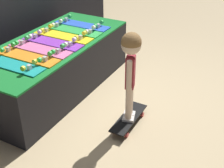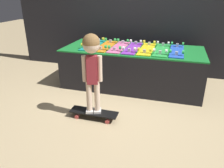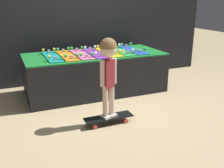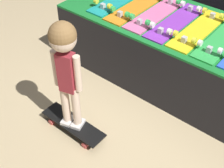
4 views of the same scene
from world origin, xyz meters
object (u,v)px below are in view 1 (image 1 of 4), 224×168
at_px(skateboard_purple_on_rack, 52,42).
at_px(skateboard_yellow_on_rack, 63,35).
at_px(skateboard_teal_on_rack, 10,64).
at_px(skateboard_green_on_rack, 73,30).
at_px(skateboard_pink_on_rack, 40,48).
at_px(skateboard_on_floor, 129,119).
at_px(skateboard_orange_on_rack, 26,56).
at_px(child, 131,61).
at_px(skateboard_blue_on_rack, 82,24).

distance_m(skateboard_purple_on_rack, skateboard_yellow_on_rack, 0.23).
relative_size(skateboard_teal_on_rack, skateboard_green_on_rack, 1.00).
xyz_separation_m(skateboard_pink_on_rack, skateboard_on_floor, (-0.02, -1.16, -0.59)).
xyz_separation_m(skateboard_yellow_on_rack, skateboard_on_floor, (-0.47, -1.16, -0.59)).
bearing_deg(skateboard_yellow_on_rack, skateboard_green_on_rack, -0.22).
relative_size(skateboard_orange_on_rack, skateboard_pink_on_rack, 1.00).
height_order(skateboard_teal_on_rack, skateboard_green_on_rack, same).
distance_m(skateboard_yellow_on_rack, skateboard_green_on_rack, 0.23).
xyz_separation_m(skateboard_teal_on_rack, child, (0.44, -1.18, 0.12)).
distance_m(skateboard_purple_on_rack, child, 1.19).
bearing_deg(skateboard_purple_on_rack, skateboard_teal_on_rack, 177.80).
relative_size(skateboard_blue_on_rack, child, 0.81).
relative_size(skateboard_yellow_on_rack, skateboard_on_floor, 1.29).
distance_m(skateboard_green_on_rack, child, 1.36).
xyz_separation_m(skateboard_pink_on_rack, skateboard_yellow_on_rack, (0.46, 0.00, 0.00)).
xyz_separation_m(skateboard_teal_on_rack, skateboard_yellow_on_rack, (0.91, -0.02, 0.00)).
height_order(skateboard_orange_on_rack, skateboard_yellow_on_rack, same).
distance_m(skateboard_green_on_rack, skateboard_on_floor, 1.48).
relative_size(skateboard_blue_on_rack, skateboard_on_floor, 1.29).
bearing_deg(skateboard_orange_on_rack, skateboard_pink_on_rack, -0.20).
height_order(skateboard_green_on_rack, child, child).
xyz_separation_m(skateboard_yellow_on_rack, skateboard_green_on_rack, (0.23, -0.00, 0.00)).
bearing_deg(skateboard_green_on_rack, child, -121.02).
bearing_deg(child, skateboard_green_on_rack, 41.82).
bearing_deg(skateboard_pink_on_rack, skateboard_blue_on_rack, 0.61).
distance_m(skateboard_teal_on_rack, skateboard_on_floor, 1.39).
bearing_deg(skateboard_teal_on_rack, skateboard_purple_on_rack, -2.20).
xyz_separation_m(skateboard_pink_on_rack, skateboard_green_on_rack, (0.68, -0.00, 0.00)).
bearing_deg(skateboard_on_floor, skateboard_orange_on_rack, 100.35).
height_order(skateboard_pink_on_rack, child, child).
bearing_deg(child, skateboard_orange_on_rack, 83.19).
relative_size(skateboard_teal_on_rack, child, 0.81).
relative_size(skateboard_teal_on_rack, skateboard_orange_on_rack, 1.00).
bearing_deg(skateboard_teal_on_rack, skateboard_yellow_on_rack, -1.24).
relative_size(skateboard_teal_on_rack, skateboard_pink_on_rack, 1.00).
bearing_deg(skateboard_on_floor, skateboard_green_on_rack, 58.98).
bearing_deg(child, skateboard_blue_on_rack, 34.52).
height_order(skateboard_purple_on_rack, child, child).
bearing_deg(skateboard_on_floor, skateboard_purple_on_rack, 78.13).
height_order(skateboard_teal_on_rack, skateboard_orange_on_rack, same).
height_order(skateboard_yellow_on_rack, skateboard_green_on_rack, same).
bearing_deg(skateboard_orange_on_rack, skateboard_green_on_rack, -0.10).
distance_m(skateboard_orange_on_rack, skateboard_purple_on_rack, 0.46).
relative_size(skateboard_orange_on_rack, skateboard_green_on_rack, 1.00).
height_order(skateboard_yellow_on_rack, skateboard_on_floor, skateboard_yellow_on_rack).
bearing_deg(skateboard_teal_on_rack, skateboard_orange_on_rack, -4.77).
height_order(skateboard_orange_on_rack, skateboard_purple_on_rack, same).
bearing_deg(skateboard_green_on_rack, skateboard_yellow_on_rack, 179.78).
bearing_deg(skateboard_purple_on_rack, child, -101.87).
bearing_deg(skateboard_green_on_rack, skateboard_orange_on_rack, 179.90).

